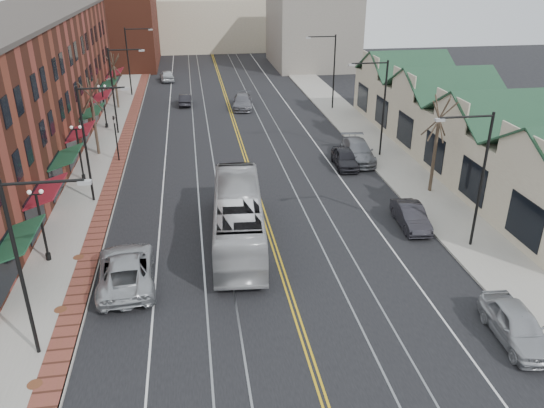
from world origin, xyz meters
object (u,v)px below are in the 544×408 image
object	(u,v)px
parked_car_b	(411,216)
parked_car_d	(345,158)
transit_bus	(238,217)
parked_suv	(126,269)
parked_car_c	(358,151)
parked_car_a	(517,325)

from	to	relation	value
parked_car_b	parked_car_d	distance (m)	11.05
transit_bus	parked_car_d	bearing A→B (deg)	-126.64
parked_suv	parked_car_b	world-z (taller)	parked_suv
parked_car_c	parked_suv	bearing A→B (deg)	-131.44
parked_suv	parked_car_a	xyz separation A→B (m)	(17.52, -7.30, -0.07)
parked_suv	parked_car_d	bearing A→B (deg)	-141.40
parked_car_c	parked_car_d	bearing A→B (deg)	-133.47
parked_car_a	parked_car_d	bearing A→B (deg)	97.76
parked_car_a	parked_car_b	xyz separation A→B (m)	(-0.32, 11.26, -0.08)
parked_suv	transit_bus	bearing A→B (deg)	-154.14
transit_bus	parked_suv	bearing A→B (deg)	34.52
transit_bus	parked_car_b	bearing A→B (deg)	-173.97
parked_car_a	parked_car_c	xyz separation A→B (m)	(-0.03, 23.50, 0.05)
transit_bus	parked_car_d	world-z (taller)	transit_bus
parked_suv	parked_car_c	bearing A→B (deg)	-141.57
transit_bus	parked_car_b	size ratio (longest dim) A/B	2.73
parked_car_c	parked_car_d	distance (m)	1.93
parked_car_a	parked_car_d	world-z (taller)	parked_car_a
parked_suv	parked_car_a	world-z (taller)	parked_suv
parked_suv	parked_car_c	world-z (taller)	parked_suv
parked_car_b	parked_car_d	bearing A→B (deg)	100.00
parked_suv	parked_car_a	bearing A→B (deg)	153.00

